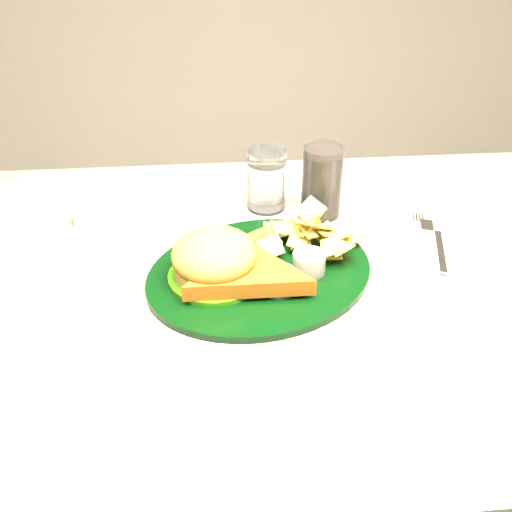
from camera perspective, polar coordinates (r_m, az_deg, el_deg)
The scene contains 6 objects.
table at distance 1.11m, azimuth 0.03°, elevation -17.75°, with size 1.20×0.80×0.75m, color gray, non-canonical shape.
dinner_plate at distance 0.82m, azimuth 0.42°, elevation 0.21°, with size 0.34×0.28×0.08m, color black, non-canonical shape.
water_glass at distance 1.00m, azimuth 1.06°, elevation 7.61°, with size 0.07×0.07×0.11m, color white.
cola_glass at distance 0.98m, azimuth 6.59°, elevation 7.36°, with size 0.07×0.07×0.12m, color black.
fork_napkin at distance 0.94m, azimuth 17.77°, elevation 0.76°, with size 0.12×0.16×0.01m, color white, non-canonical shape.
ramekin at distance 1.01m, azimuth -16.56°, elevation 3.86°, with size 0.05×0.05×0.03m, color silver.
Camera 1 is at (-0.06, -0.69, 1.24)m, focal length 40.00 mm.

